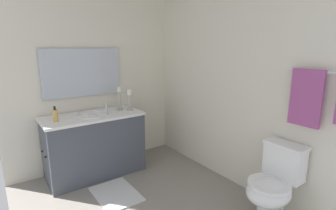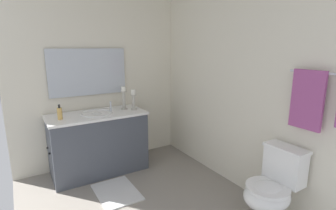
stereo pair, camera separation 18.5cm
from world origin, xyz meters
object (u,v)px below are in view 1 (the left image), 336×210
vanity_cabinet (95,145)px  candle_holder_tall (130,100)px  sink_basin (93,118)px  toilet (273,185)px  bath_mat (116,194)px  mirror (83,73)px  towel_bar (334,73)px  candle_holder_short (120,98)px  towel_near_vanity (306,98)px  soap_bottle (55,115)px

vanity_cabinet → candle_holder_tall: candle_holder_tall is taller
sink_basin → toilet: size_ratio=0.54×
sink_basin → bath_mat: 0.98m
sink_basin → candle_holder_tall: size_ratio=1.45×
mirror → vanity_cabinet: bearing=-0.0°
candle_holder_tall → bath_mat: size_ratio=0.46×
sink_basin → mirror: size_ratio=0.39×
mirror → towel_bar: mirror is taller
sink_basin → candle_holder_short: (-0.04, 0.39, 0.20)m
candle_holder_tall → candle_holder_short: (-0.09, -0.10, 0.02)m
towel_near_vanity → candle_holder_short: bearing=-157.0°
sink_basin → candle_holder_short: bearing=95.2°
mirror → candle_holder_short: mirror is taller
mirror → candle_holder_tall: size_ratio=3.67×
candle_holder_tall → vanity_cabinet: bearing=-96.7°
sink_basin → soap_bottle: (0.04, -0.45, 0.11)m
sink_basin → candle_holder_short: size_ratio=1.28×
sink_basin → toilet: sink_basin is taller
mirror → towel_near_vanity: mirror is taller
soap_bottle → mirror: bearing=126.0°
mirror → towel_near_vanity: bearing=28.9°
sink_basin → bath_mat: bearing=-0.1°
sink_basin → soap_bottle: bearing=-84.4°
vanity_cabinet → candle_holder_tall: 0.74m
sink_basin → soap_bottle: 0.46m
vanity_cabinet → bath_mat: (0.62, 0.00, -0.39)m
toilet → candle_holder_tall: bearing=-163.1°
soap_bottle → bath_mat: bearing=37.5°
towel_bar → bath_mat: 2.46m
candle_holder_short → towel_bar: bearing=21.6°
vanity_cabinet → sink_basin: bearing=90.0°
mirror → toilet: 2.58m
soap_bottle → bath_mat: 1.14m
candle_holder_tall → bath_mat: bearing=-41.1°
toilet → bath_mat: (-1.26, -1.05, -0.36)m
toilet → sink_basin: bearing=-151.0°
soap_bottle → bath_mat: (0.58, 0.45, -0.87)m
mirror → soap_bottle: mirror is taller
candle_holder_tall → towel_bar: (2.12, 0.78, 0.49)m
toilet → towel_near_vanity: towel_near_vanity is taller
vanity_cabinet → candle_holder_tall: (0.06, 0.49, 0.55)m
candle_holder_short → towel_near_vanity: 2.21m
toilet → towel_bar: towel_bar is taller
toilet → candle_holder_short: bearing=-161.2°
sink_basin → bath_mat: (0.62, -0.00, -0.76)m
towel_near_vanity → toilet: bearing=-117.0°
sink_basin → mirror: mirror is taller
sink_basin → mirror: 0.61m
vanity_cabinet → towel_near_vanity: bearing=32.2°
candle_holder_short → bath_mat: (0.66, -0.39, -0.96)m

